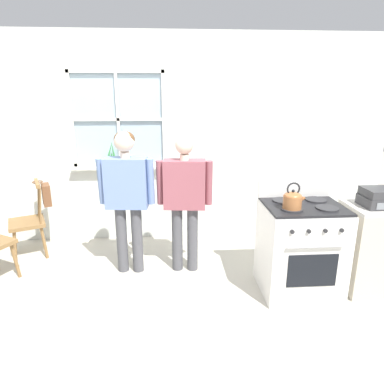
{
  "coord_description": "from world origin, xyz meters",
  "views": [
    {
      "loc": [
        0.23,
        -3.13,
        1.97
      ],
      "look_at": [
        0.46,
        0.16,
        1.0
      ],
      "focal_mm": 32.0,
      "sensor_mm": 36.0,
      "label": 1
    }
  ],
  "objects": [
    {
      "name": "wall_back",
      "position": [
        0.02,
        1.4,
        1.33
      ],
      "size": [
        6.4,
        0.16,
        2.7
      ],
      "color": "silver",
      "rests_on": "ground_plane"
    },
    {
      "name": "person_teen_center",
      "position": [
        0.4,
        0.42,
        0.93
      ],
      "size": [
        0.61,
        0.25,
        1.53
      ],
      "rotation": [
        0.0,
        0.0,
        -0.1
      ],
      "color": "#4C4C51",
      "rests_on": "ground_plane"
    },
    {
      "name": "potted_plant",
      "position": [
        -0.5,
        1.31,
        1.11
      ],
      "size": [
        0.15,
        0.15,
        0.34
      ],
      "color": "beige",
      "rests_on": "wall_back"
    },
    {
      "name": "side_counter",
      "position": [
        2.27,
        -0.1,
        0.45
      ],
      "size": [
        0.55,
        0.5,
        0.9
      ],
      "color": "beige",
      "rests_on": "ground_plane"
    },
    {
      "name": "stove",
      "position": [
        1.52,
        -0.09,
        0.47
      ],
      "size": [
        0.75,
        0.68,
        1.08
      ],
      "color": "white",
      "rests_on": "ground_plane"
    },
    {
      "name": "stereo",
      "position": [
        2.27,
        -0.12,
        0.99
      ],
      "size": [
        0.34,
        0.29,
        0.18
      ],
      "color": "#38383A",
      "rests_on": "side_counter"
    },
    {
      "name": "chair_by_window",
      "position": [
        -1.5,
        0.91,
        0.43
      ],
      "size": [
        0.53,
        0.54,
        0.93
      ],
      "rotation": [
        0.0,
        0.0,
        -1.17
      ],
      "color": "olive",
      "rests_on": "ground_plane"
    },
    {
      "name": "person_elderly_left",
      "position": [
        -0.22,
        0.43,
        0.97
      ],
      "size": [
        0.61,
        0.25,
        1.59
      ],
      "rotation": [
        0.0,
        0.0,
        -0.09
      ],
      "color": "#4C4C51",
      "rests_on": "ground_plane"
    },
    {
      "name": "kettle",
      "position": [
        1.36,
        -0.22,
        1.02
      ],
      "size": [
        0.21,
        0.17,
        0.25
      ],
      "color": "#A86638",
      "rests_on": "stove"
    },
    {
      "name": "ground_plane",
      "position": [
        0.0,
        0.0,
        0.0
      ],
      "size": [
        16.0,
        16.0,
        0.0
      ],
      "primitive_type": "plane",
      "color": "#B2AD9E"
    },
    {
      "name": "handbag",
      "position": [
        -1.28,
        1.0,
        0.76
      ],
      "size": [
        0.24,
        0.24,
        0.31
      ],
      "color": "brown",
      "rests_on": "chair_by_window"
    }
  ]
}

